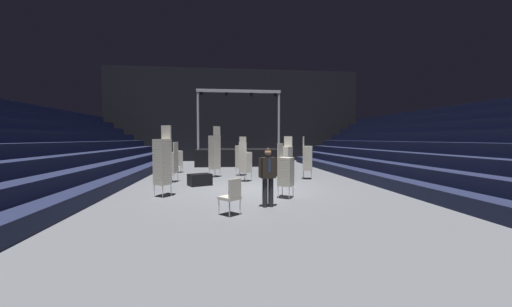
{
  "coord_description": "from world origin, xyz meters",
  "views": [
    {
      "loc": [
        -1.24,
        -11.27,
        1.95
      ],
      "look_at": [
        0.03,
        -0.47,
        1.4
      ],
      "focal_mm": 20.94,
      "sensor_mm": 36.0,
      "label": 1
    }
  ],
  "objects_px": {
    "chair_stack_aisle_left": "(178,158)",
    "equipment_road_case": "(200,180)",
    "chair_stack_mid_right": "(307,158)",
    "chair_stack_rear_centre": "(285,171)",
    "chair_stack_mid_centre": "(245,162)",
    "chair_stack_rear_right": "(215,152)",
    "chair_stack_front_left": "(172,162)",
    "loose_chair_near_man": "(231,195)",
    "chair_stack_mid_left": "(286,159)",
    "chair_stack_rear_left": "(162,161)",
    "stage_riser": "(238,156)",
    "man_with_tie": "(268,174)",
    "chair_stack_front_right": "(241,156)"
  },
  "relations": [
    {
      "from": "chair_stack_aisle_left",
      "to": "equipment_road_case",
      "type": "height_order",
      "value": "chair_stack_aisle_left"
    },
    {
      "from": "chair_stack_mid_right",
      "to": "chair_stack_rear_centre",
      "type": "relative_size",
      "value": 1.14
    },
    {
      "from": "chair_stack_mid_centre",
      "to": "chair_stack_rear_right",
      "type": "relative_size",
      "value": 0.7
    },
    {
      "from": "chair_stack_front_left",
      "to": "chair_stack_rear_right",
      "type": "distance_m",
      "value": 2.44
    },
    {
      "from": "chair_stack_rear_centre",
      "to": "loose_chair_near_man",
      "type": "xyz_separation_m",
      "value": [
        -1.83,
        -2.02,
        -0.37
      ]
    },
    {
      "from": "chair_stack_mid_left",
      "to": "chair_stack_rear_left",
      "type": "xyz_separation_m",
      "value": [
        -4.84,
        -2.84,
        0.17
      ]
    },
    {
      "from": "stage_riser",
      "to": "chair_stack_mid_right",
      "type": "distance_m",
      "value": 8.65
    },
    {
      "from": "man_with_tie",
      "to": "equipment_road_case",
      "type": "height_order",
      "value": "man_with_tie"
    },
    {
      "from": "chair_stack_mid_left",
      "to": "loose_chair_near_man",
      "type": "xyz_separation_m",
      "value": [
        -2.63,
        -5.59,
        -0.49
      ]
    },
    {
      "from": "chair_stack_front_right",
      "to": "chair_stack_mid_right",
      "type": "relative_size",
      "value": 1.0
    },
    {
      "from": "chair_stack_front_right",
      "to": "chair_stack_front_left",
      "type": "bearing_deg",
      "value": 69.11
    },
    {
      "from": "chair_stack_mid_right",
      "to": "chair_stack_rear_right",
      "type": "bearing_deg",
      "value": -87.69
    },
    {
      "from": "man_with_tie",
      "to": "chair_stack_mid_centre",
      "type": "xyz_separation_m",
      "value": [
        -0.23,
        5.15,
        -0.05
      ]
    },
    {
      "from": "stage_riser",
      "to": "chair_stack_aisle_left",
      "type": "bearing_deg",
      "value": -128.44
    },
    {
      "from": "chair_stack_mid_left",
      "to": "chair_stack_mid_right",
      "type": "height_order",
      "value": "same"
    },
    {
      "from": "chair_stack_rear_centre",
      "to": "stage_riser",
      "type": "bearing_deg",
      "value": -143.7
    },
    {
      "from": "equipment_road_case",
      "to": "chair_stack_rear_centre",
      "type": "bearing_deg",
      "value": -45.12
    },
    {
      "from": "man_with_tie",
      "to": "chair_stack_front_left",
      "type": "distance_m",
      "value": 6.37
    },
    {
      "from": "chair_stack_front_right",
      "to": "chair_stack_mid_centre",
      "type": "height_order",
      "value": "chair_stack_front_right"
    },
    {
      "from": "chair_stack_front_left",
      "to": "chair_stack_mid_right",
      "type": "distance_m",
      "value": 6.3
    },
    {
      "from": "chair_stack_mid_right",
      "to": "chair_stack_rear_centre",
      "type": "height_order",
      "value": "chair_stack_mid_right"
    },
    {
      "from": "chair_stack_front_left",
      "to": "chair_stack_mid_right",
      "type": "bearing_deg",
      "value": -69.6
    },
    {
      "from": "stage_riser",
      "to": "chair_stack_front_right",
      "type": "xyz_separation_m",
      "value": [
        -0.2,
        -6.38,
        0.37
      ]
    },
    {
      "from": "chair_stack_mid_right",
      "to": "chair_stack_rear_centre",
      "type": "bearing_deg",
      "value": -6.29
    },
    {
      "from": "man_with_tie",
      "to": "chair_stack_mid_left",
      "type": "relative_size",
      "value": 0.82
    },
    {
      "from": "chair_stack_aisle_left",
      "to": "loose_chair_near_man",
      "type": "distance_m",
      "value": 10.27
    },
    {
      "from": "stage_riser",
      "to": "chair_stack_rear_centre",
      "type": "height_order",
      "value": "stage_riser"
    },
    {
      "from": "stage_riser",
      "to": "chair_stack_mid_left",
      "type": "distance_m",
      "value": 9.12
    },
    {
      "from": "chair_stack_mid_centre",
      "to": "chair_stack_rear_centre",
      "type": "height_order",
      "value": "same"
    },
    {
      "from": "chair_stack_rear_left",
      "to": "loose_chair_near_man",
      "type": "xyz_separation_m",
      "value": [
        2.2,
        -2.75,
        -0.66
      ]
    },
    {
      "from": "chair_stack_front_left",
      "to": "chair_stack_rear_left",
      "type": "bearing_deg",
      "value": -157.88
    },
    {
      "from": "equipment_road_case",
      "to": "chair_stack_aisle_left",
      "type": "bearing_deg",
      "value": 107.72
    },
    {
      "from": "chair_stack_mid_centre",
      "to": "loose_chair_near_man",
      "type": "height_order",
      "value": "chair_stack_mid_centre"
    },
    {
      "from": "chair_stack_mid_left",
      "to": "chair_stack_aisle_left",
      "type": "height_order",
      "value": "chair_stack_mid_left"
    },
    {
      "from": "stage_riser",
      "to": "chair_stack_front_right",
      "type": "relative_size",
      "value": 2.95
    },
    {
      "from": "chair_stack_mid_centre",
      "to": "equipment_road_case",
      "type": "distance_m",
      "value": 2.3
    },
    {
      "from": "chair_stack_rear_left",
      "to": "chair_stack_rear_right",
      "type": "xyz_separation_m",
      "value": [
        1.62,
        4.95,
        0.08
      ]
    },
    {
      "from": "chair_stack_mid_centre",
      "to": "chair_stack_rear_right",
      "type": "distance_m",
      "value": 2.26
    },
    {
      "from": "stage_riser",
      "to": "loose_chair_near_man",
      "type": "height_order",
      "value": "stage_riser"
    },
    {
      "from": "chair_stack_aisle_left",
      "to": "chair_stack_rear_left",
      "type": "bearing_deg",
      "value": -16.38
    },
    {
      "from": "chair_stack_mid_left",
      "to": "chair_stack_rear_right",
      "type": "relative_size",
      "value": 0.8
    },
    {
      "from": "chair_stack_mid_centre",
      "to": "chair_stack_aisle_left",
      "type": "bearing_deg",
      "value": 174.79
    },
    {
      "from": "chair_stack_aisle_left",
      "to": "chair_stack_rear_centre",
      "type": "bearing_deg",
      "value": 9.49
    },
    {
      "from": "man_with_tie",
      "to": "chair_stack_rear_right",
      "type": "bearing_deg",
      "value": -89.75
    },
    {
      "from": "man_with_tie",
      "to": "chair_stack_mid_left",
      "type": "xyz_separation_m",
      "value": [
        1.57,
        4.76,
        0.08
      ]
    },
    {
      "from": "chair_stack_rear_left",
      "to": "loose_chair_near_man",
      "type": "bearing_deg",
      "value": 163.62
    },
    {
      "from": "chair_stack_rear_centre",
      "to": "chair_stack_mid_centre",
      "type": "bearing_deg",
      "value": -133.43
    },
    {
      "from": "chair_stack_front_left",
      "to": "chair_stack_aisle_left",
      "type": "height_order",
      "value": "chair_stack_front_left"
    },
    {
      "from": "chair_stack_mid_centre",
      "to": "chair_stack_rear_centre",
      "type": "xyz_separation_m",
      "value": [
        1.0,
        -3.95,
        0.0
      ]
    },
    {
      "from": "chair_stack_aisle_left",
      "to": "chair_stack_front_left",
      "type": "bearing_deg",
      "value": -16.34
    }
  ]
}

